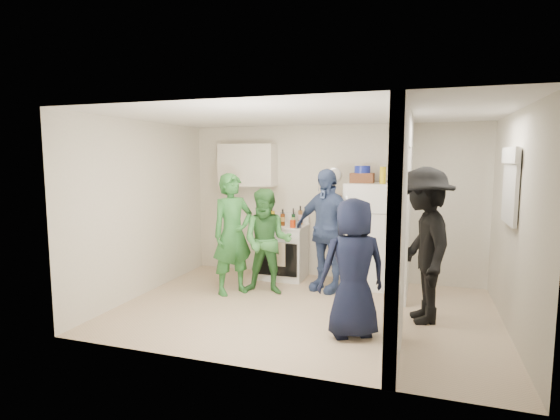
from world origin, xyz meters
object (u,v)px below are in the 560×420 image
object	(u,v)px
blue_bowl	(362,169)
person_green_left	(233,234)
person_denim	(326,230)
person_navy	(353,268)
person_green_center	(267,242)
person_nook	(423,245)
yellow_cup_stack_top	(383,175)
stove	(283,252)
fridge	(367,235)
wicker_basket	(362,178)

from	to	relation	value
blue_bowl	person_green_left	distance (m)	2.19
person_denim	person_navy	xyz separation A→B (m)	(0.64, -1.58, -0.14)
blue_bowl	person_green_center	bearing A→B (deg)	-144.74
person_nook	yellow_cup_stack_top	bearing A→B (deg)	-166.57
yellow_cup_stack_top	person_green_left	bearing A→B (deg)	-156.73
blue_bowl	person_navy	xyz separation A→B (m)	(0.19, -2.03, -1.02)
stove	person_nook	distance (m)	2.57
fridge	person_green_left	world-z (taller)	person_green_left
person_green_center	blue_bowl	bearing A→B (deg)	27.96
yellow_cup_stack_top	person_denim	xyz separation A→B (m)	(-0.78, -0.30, -0.81)
wicker_basket	yellow_cup_stack_top	distance (m)	0.36
person_green_left	person_denim	bearing A→B (deg)	-28.41
fridge	person_nook	world-z (taller)	person_nook
yellow_cup_stack_top	person_green_left	world-z (taller)	yellow_cup_stack_top
wicker_basket	stove	bearing A→B (deg)	-179.09
fridge	person_denim	bearing A→B (deg)	-144.20
person_green_left	person_nook	world-z (taller)	person_nook
person_green_center	person_denim	distance (m)	0.89
wicker_basket	fridge	bearing A→B (deg)	-26.57
person_denim	wicker_basket	bearing A→B (deg)	65.79
yellow_cup_stack_top	person_green_center	size ratio (longest dim) A/B	0.16
fridge	yellow_cup_stack_top	world-z (taller)	yellow_cup_stack_top
person_green_center	person_navy	world-z (taller)	person_navy
yellow_cup_stack_top	person_navy	distance (m)	2.11
person_green_left	fridge	bearing A→B (deg)	-24.65
fridge	blue_bowl	world-z (taller)	blue_bowl
blue_bowl	person_green_left	world-z (taller)	blue_bowl
person_nook	person_denim	bearing A→B (deg)	-135.78
stove	person_denim	world-z (taller)	person_denim
wicker_basket	blue_bowl	distance (m)	0.13
yellow_cup_stack_top	person_navy	bearing A→B (deg)	-94.00
wicker_basket	person_navy	world-z (taller)	wicker_basket
person_nook	person_green_left	bearing A→B (deg)	-110.06
yellow_cup_stack_top	person_green_left	xyz separation A→B (m)	(-2.02, -0.87, -0.84)
stove	person_green_left	xyz separation A→B (m)	(-0.45, -1.00, 0.44)
yellow_cup_stack_top	wicker_basket	bearing A→B (deg)	154.89
wicker_basket	blue_bowl	xyz separation A→B (m)	(0.00, 0.00, 0.13)
fridge	person_denim	distance (m)	0.69
person_navy	person_nook	xyz separation A→B (m)	(0.73, 0.72, 0.16)
person_denim	person_nook	distance (m)	1.62
fridge	yellow_cup_stack_top	size ratio (longest dim) A/B	6.37
fridge	wicker_basket	world-z (taller)	wicker_basket
blue_bowl	person_nook	distance (m)	1.81
wicker_basket	person_green_left	xyz separation A→B (m)	(-1.70, -1.02, -0.79)
stove	yellow_cup_stack_top	world-z (taller)	yellow_cup_stack_top
fridge	person_green_center	xyz separation A→B (m)	(-1.33, -0.82, -0.03)
stove	person_green_left	distance (m)	1.18
person_denim	person_green_left	bearing A→B (deg)	-134.37
person_nook	person_navy	bearing A→B (deg)	-58.93
stove	yellow_cup_stack_top	size ratio (longest dim) A/B	3.53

